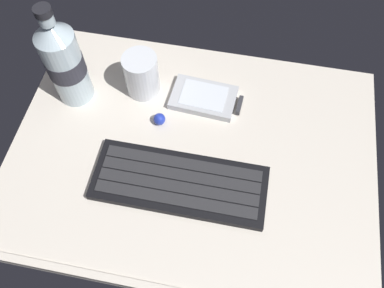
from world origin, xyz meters
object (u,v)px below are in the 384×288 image
at_px(keyboard, 180,183).
at_px(handheld_device, 207,98).
at_px(juice_cup, 142,76).
at_px(water_bottle, 64,62).
at_px(trackball_mouse, 159,119).

bearing_deg(keyboard, handheld_device, 85.20).
height_order(handheld_device, juice_cup, juice_cup).
xyz_separation_m(handheld_device, juice_cup, (-0.12, 0.00, 0.03)).
bearing_deg(handheld_device, water_bottle, -173.11).
bearing_deg(trackball_mouse, handheld_device, 40.27).
height_order(keyboard, trackball_mouse, trackball_mouse).
height_order(keyboard, handheld_device, keyboard).
distance_m(keyboard, water_bottle, 0.29).
distance_m(keyboard, handheld_device, 0.18).
height_order(water_bottle, trackball_mouse, water_bottle).
xyz_separation_m(handheld_device, trackball_mouse, (-0.08, -0.06, 0.00)).
xyz_separation_m(handheld_device, water_bottle, (-0.25, -0.03, 0.08)).
height_order(handheld_device, water_bottle, water_bottle).
bearing_deg(keyboard, trackball_mouse, 118.19).
height_order(juice_cup, trackball_mouse, juice_cup).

